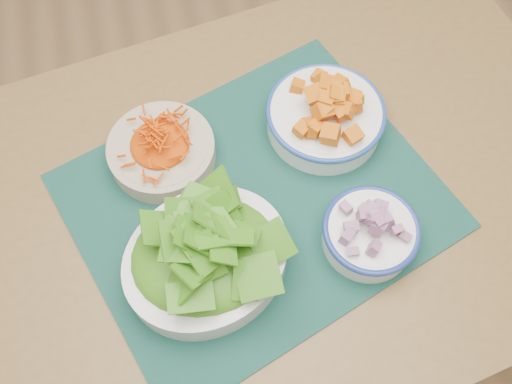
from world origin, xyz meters
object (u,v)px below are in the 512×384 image
table (268,216)px  squash_bowl (326,112)px  carrot_bowl (161,148)px  placemat (256,201)px  onion_bowl (371,231)px  lettuce_bowl (205,254)px

table → squash_bowl: (0.13, 0.11, 0.15)m
table → carrot_bowl: size_ratio=5.85×
table → placemat: placemat is taller
carrot_bowl → placemat: bearing=-40.3°
table → carrot_bowl: bearing=137.7°
table → onion_bowl: bearing=-52.7°
table → lettuce_bowl: size_ratio=4.10×
placemat → onion_bowl: onion_bowl is taller
placemat → onion_bowl: (0.16, -0.11, 0.04)m
table → placemat: bearing=-166.9°
table → lettuce_bowl: 0.23m
placemat → squash_bowl: (0.15, 0.12, 0.05)m
onion_bowl → placemat: bearing=144.4°
carrot_bowl → lettuce_bowl: size_ratio=0.70×
placemat → carrot_bowl: carrot_bowl is taller
table → squash_bowl: 0.22m
table → placemat: size_ratio=2.28×
placemat → squash_bowl: 0.20m
placemat → squash_bowl: bearing=18.6°
table → placemat: 0.10m
table → lettuce_bowl: (-0.13, -0.11, 0.16)m
table → squash_bowl: size_ratio=5.72×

